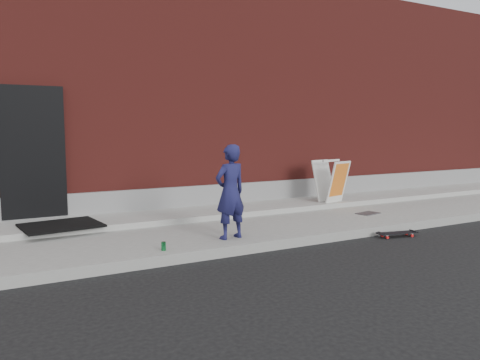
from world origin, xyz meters
TOP-DOWN VIEW (x-y plane):
  - ground at (0.00, 0.00)m, footprint 80.00×80.00m
  - sidewalk at (0.00, 1.50)m, footprint 20.00×3.00m
  - apron at (0.00, 2.40)m, footprint 20.00×1.20m
  - building at (-0.00, 6.99)m, footprint 20.00×8.10m
  - child at (-0.10, 0.44)m, footprint 0.57×0.42m
  - skateboard at (2.69, -0.23)m, footprint 0.71×0.31m
  - pizza_sign at (3.14, 2.05)m, footprint 0.67×0.75m
  - soda_can at (-1.22, 0.24)m, footprint 0.08×0.08m
  - doormat at (-2.30, 2.08)m, footprint 1.28×1.09m
  - utility_plate at (3.21, 1.01)m, footprint 0.50×0.37m

SIDE VIEW (x-z plane):
  - ground at x=0.00m, z-range 0.00..0.00m
  - skateboard at x=2.69m, z-range 0.02..0.10m
  - sidewalk at x=0.00m, z-range 0.00..0.15m
  - utility_plate at x=3.21m, z-range 0.15..0.16m
  - apron at x=0.00m, z-range 0.15..0.25m
  - soda_can at x=-1.22m, z-range 0.15..0.27m
  - doormat at x=-2.30m, z-range 0.25..0.28m
  - pizza_sign at x=3.14m, z-range 0.25..1.15m
  - child at x=-0.10m, z-range 0.15..1.57m
  - building at x=0.00m, z-range 0.00..5.00m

